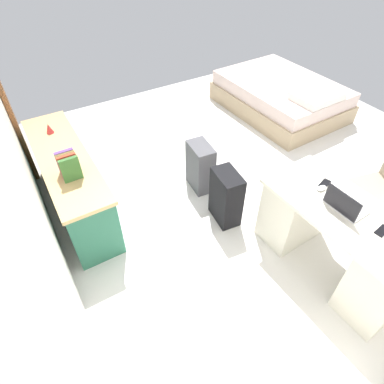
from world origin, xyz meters
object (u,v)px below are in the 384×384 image
at_px(computer_mouse, 322,188).
at_px(cell_phone_by_mouse, 325,184).
at_px(bed, 281,96).
at_px(suitcase_black, 226,197).
at_px(office_chair, 382,194).
at_px(suitcase_spare_grey, 200,167).
at_px(laptop, 345,205).
at_px(cell_phone_near_laptop, 382,231).
at_px(credenza, 71,183).
at_px(desk, 336,240).
at_px(figurine_small, 49,128).

bearing_deg(computer_mouse, cell_phone_by_mouse, -68.13).
height_order(bed, suitcase_black, suitcase_black).
xyz_separation_m(office_chair, suitcase_spare_grey, (1.44, 1.26, -0.13)).
relative_size(laptop, cell_phone_near_laptop, 2.34).
bearing_deg(suitcase_black, laptop, -147.46).
height_order(credenza, computer_mouse, computer_mouse).
xyz_separation_m(laptop, computer_mouse, (0.26, -0.03, -0.03)).
bearing_deg(cell_phone_by_mouse, credenza, 31.47).
height_order(desk, bed, desk).
height_order(suitcase_spare_grey, cell_phone_by_mouse, cell_phone_by_mouse).
distance_m(office_chair, bed, 2.50).
distance_m(laptop, computer_mouse, 0.27).
distance_m(credenza, computer_mouse, 2.52).
xyz_separation_m(office_chair, bed, (2.36, -0.82, -0.18)).
xyz_separation_m(credenza, bed, (0.50, -3.46, -0.12)).
bearing_deg(figurine_small, computer_mouse, -140.04).
relative_size(credenza, cell_phone_by_mouse, 13.24).
bearing_deg(credenza, desk, -138.07).
xyz_separation_m(desk, laptop, (0.05, 0.01, 0.40)).
relative_size(credenza, computer_mouse, 18.00).
bearing_deg(office_chair, cell_phone_near_laptop, 118.63).
xyz_separation_m(cell_phone_by_mouse, figurine_small, (2.14, 1.90, 0.03)).
distance_m(cell_phone_near_laptop, figurine_small, 3.33).
bearing_deg(office_chair, bed, -19.24).
bearing_deg(cell_phone_by_mouse, office_chair, -121.93).
xyz_separation_m(suitcase_black, figurine_small, (1.48, 1.33, 0.47)).
bearing_deg(bed, cell_phone_by_mouse, 144.24).
bearing_deg(suitcase_spare_grey, figurine_small, 62.91).
bearing_deg(suitcase_black, credenza, 60.22).
height_order(bed, laptop, laptop).
bearing_deg(cell_phone_by_mouse, figurine_small, 24.21).
bearing_deg(cell_phone_by_mouse, suitcase_spare_grey, 5.35).
height_order(credenza, bed, credenza).
relative_size(desk, credenza, 0.81).
relative_size(suitcase_black, laptop, 1.94).
distance_m(suitcase_black, cell_phone_by_mouse, 0.98).
bearing_deg(figurine_small, bed, -89.65).
relative_size(desk, computer_mouse, 14.64).
height_order(office_chair, bed, office_chair).
bearing_deg(credenza, figurine_small, 0.18).
height_order(laptop, figurine_small, laptop).
bearing_deg(cell_phone_near_laptop, cell_phone_by_mouse, -11.00).
bearing_deg(figurine_small, credenza, -179.82).
bearing_deg(credenza, suitcase_black, -126.77).
bearing_deg(laptop, computer_mouse, -6.88).
xyz_separation_m(computer_mouse, cell_phone_near_laptop, (-0.58, -0.04, -0.01)).
distance_m(desk, suitcase_black, 1.12).
bearing_deg(suitcase_black, cell_phone_near_laptop, -150.37).
bearing_deg(suitcase_spare_grey, credenza, 79.20).
height_order(bed, cell_phone_near_laptop, cell_phone_near_laptop).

